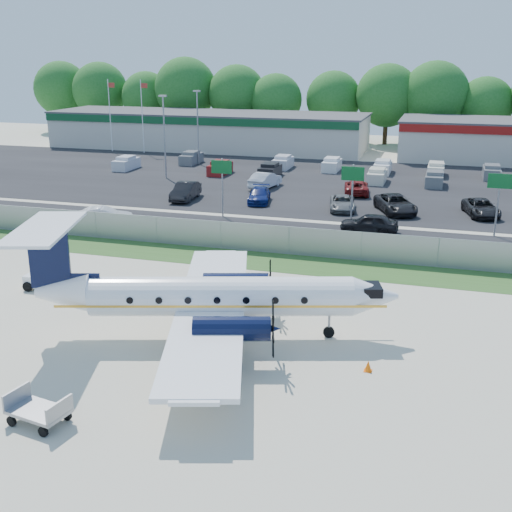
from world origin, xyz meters
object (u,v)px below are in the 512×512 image
(pushback_tug, at_px, (49,278))
(baggage_cart_near, at_px, (38,410))
(baggage_cart_far, at_px, (186,365))
(aircraft, at_px, (213,296))

(pushback_tug, bearing_deg, baggage_cart_near, -57.83)
(baggage_cart_far, bearing_deg, aircraft, 92.15)
(pushback_tug, height_order, baggage_cart_far, pushback_tug)
(baggage_cart_near, bearing_deg, baggage_cart_far, 53.52)
(aircraft, xyz_separation_m, pushback_tug, (-11.75, 3.74, -1.55))
(aircraft, height_order, baggage_cart_far, aircraft)
(aircraft, relative_size, baggage_cart_near, 7.48)
(baggage_cart_near, relative_size, baggage_cart_far, 1.27)
(aircraft, distance_m, baggage_cart_near, 9.94)
(aircraft, bearing_deg, baggage_cart_near, -112.07)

